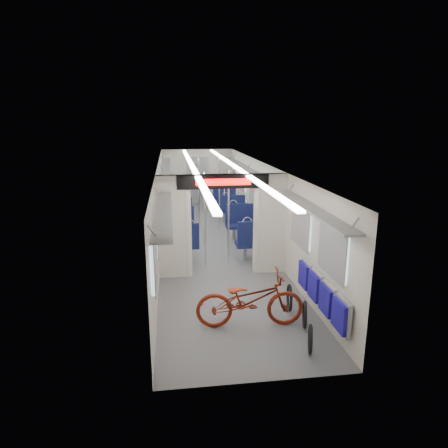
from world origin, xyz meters
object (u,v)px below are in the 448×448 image
flip_bench (321,293)px  seat_bay_near_right (248,228)px  bike_hoop_a (310,341)px  stanchion_far_left (199,195)px  seat_bay_near_left (179,231)px  stanchion_near_left (205,221)px  stanchion_near_right (229,218)px  bicycle (250,300)px  bike_hoop_b (305,316)px  seat_bay_far_left (177,205)px  bike_hoop_c (289,299)px  seat_bay_far_right (228,202)px  stanchion_far_right (219,195)px

flip_bench → seat_bay_near_right: size_ratio=0.95×
flip_bench → bike_hoop_a: (-0.47, -0.84, -0.38)m
seat_bay_near_right → stanchion_far_left: stanchion_far_left is taller
flip_bench → seat_bay_near_left: size_ratio=1.00×
stanchion_near_left → stanchion_near_right: bearing=21.9°
bicycle → bike_hoop_b: bicycle is taller
flip_bench → bike_hoop_b: size_ratio=4.49×
bike_hoop_a → seat_bay_near_left: size_ratio=0.21×
bike_hoop_a → seat_bay_far_left: size_ratio=0.20×
bike_hoop_a → stanchion_near_left: 4.14m
stanchion_far_left → bike_hoop_a: bearing=-81.2°
bike_hoop_c → seat_bay_far_right: seat_bay_far_right is taller
bike_hoop_c → seat_bay_near_left: 4.32m
bike_hoop_b → seat_bay_far_left: bearing=104.2°
seat_bay_far_right → stanchion_near_left: (-1.29, -5.19, 0.62)m
bicycle → bike_hoop_b: bearing=-98.6°
flip_bench → stanchion_near_left: bearing=119.7°
flip_bench → seat_bay_near_right: (-0.42, 4.37, -0.01)m
flip_bench → stanchion_far_right: 6.53m
flip_bench → stanchion_far_right: bearing=98.4°
bike_hoop_c → stanchion_near_left: size_ratio=0.22×
stanchion_near_right → bike_hoop_c: bearing=-74.2°
bike_hoop_a → seat_bay_far_left: 8.79m
stanchion_near_right → stanchion_far_left: bearing=98.4°
bike_hoop_b → seat_bay_far_right: bearing=90.8°
flip_bench → bike_hoop_c: size_ratio=4.22×
stanchion_near_left → bicycle: bearing=-80.2°
seat_bay_near_right → seat_bay_far_right: size_ratio=1.12×
seat_bay_near_left → seat_bay_far_left: (-0.00, 3.32, 0.01)m
flip_bench → stanchion_near_right: stanchion_near_right is taller
bike_hoop_b → seat_bay_far_right: (-0.12, 8.27, 0.32)m
bike_hoop_b → stanchion_near_right: stanchion_near_right is taller
bicycle → stanchion_far_left: 6.37m
seat_bay_far_left → seat_bay_far_right: bearing=13.2°
stanchion_near_right → bike_hoop_a: bearing=-80.9°
bike_hoop_c → stanchion_near_left: stanchion_near_left is taller
seat_bay_near_left → stanchion_near_right: size_ratio=0.92×
seat_bay_far_left → stanchion_far_left: 1.61m
bike_hoop_b → seat_bay_near_left: 4.94m
stanchion_far_right → bike_hoop_a: bearing=-86.2°
bicycle → bike_hoop_c: bearing=-58.0°
seat_bay_near_left → bike_hoop_c: bearing=-63.6°
seat_bay_near_left → seat_bay_far_left: bearing=90.0°
stanchion_near_right → seat_bay_far_right: bearing=81.9°
flip_bench → seat_bay_far_right: (-0.42, 8.20, -0.05)m
stanchion_far_left → flip_bench: bearing=-76.0°
stanchion_far_left → bicycle: bearing=-86.5°
seat_bay_near_left → stanchion_far_left: size_ratio=0.92×
seat_bay_near_left → seat_bay_far_left: 3.32m
seat_bay_near_left → seat_bay_near_right: (1.87, -0.06, 0.02)m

